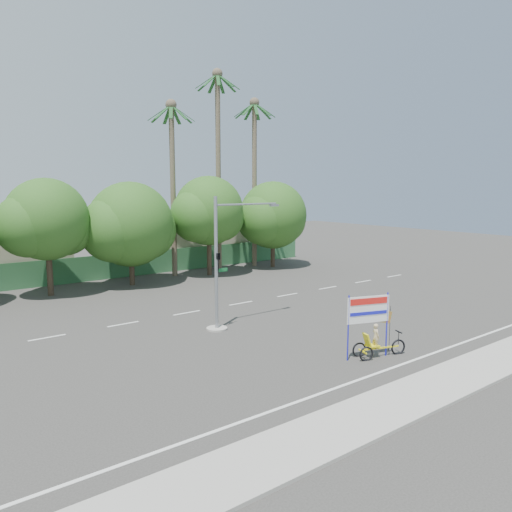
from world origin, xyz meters
TOP-DOWN VIEW (x-y plane):
  - ground at (0.00, 0.00)m, footprint 120.00×120.00m
  - sidewalk_near at (0.00, -7.50)m, footprint 50.00×2.40m
  - fence at (0.00, 21.50)m, footprint 38.00×0.08m
  - building_right at (8.00, 26.00)m, footprint 14.00×8.00m
  - tree_left at (-7.05, 18.00)m, footprint 6.66×5.60m
  - tree_center at (-1.05, 18.00)m, footprint 7.62×6.40m
  - tree_right at (5.95, 18.00)m, footprint 6.90×5.80m
  - tree_far_right at (12.95, 18.00)m, footprint 7.38×6.20m
  - palm_tall at (8.00, 19.50)m, footprint 3.73×3.79m
  - palm_mid at (12.00, 19.50)m, footprint 3.73×3.79m
  - palm_short at (3.50, 19.50)m, footprint 3.73×3.79m
  - traffic_signal at (-2.20, 3.98)m, footprint 4.72×1.10m
  - trike_billboard at (0.56, -3.84)m, footprint 2.85×1.26m

SIDE VIEW (x-z plane):
  - ground at x=0.00m, z-range 0.00..0.00m
  - sidewalk_near at x=0.00m, z-range 0.00..0.12m
  - fence at x=0.00m, z-range 0.00..2.00m
  - trike_billboard at x=0.56m, z-range -0.29..2.65m
  - building_right at x=8.00m, z-range 0.00..3.60m
  - traffic_signal at x=-2.20m, z-range -0.58..6.42m
  - tree_center at x=-1.05m, z-range 0.54..8.39m
  - tree_far_right at x=12.95m, z-range 0.68..8.61m
  - tree_left at x=-7.05m, z-range 1.02..9.09m
  - tree_right at x=5.95m, z-range 1.06..9.42m
  - palm_short at x=3.50m, z-range 1.64..16.09m
  - palm_mid at x=12.00m, z-range 1.67..17.12m
  - palm_tall at x=8.00m, z-range 1.74..19.19m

